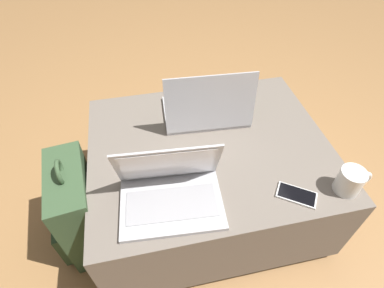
{
  "coord_description": "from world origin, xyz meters",
  "views": [
    {
      "loc": [
        -0.25,
        -0.83,
        1.35
      ],
      "look_at": [
        -0.09,
        -0.05,
        0.52
      ],
      "focal_mm": 28.0,
      "sensor_mm": 36.0,
      "label": 1
    }
  ],
  "objects_px": {
    "laptop_near": "(170,190)",
    "backpack": "(77,211)",
    "coffee_mug": "(351,181)",
    "cell_phone": "(297,195)",
    "laptop_far": "(206,109)"
  },
  "relations": [
    {
      "from": "coffee_mug",
      "to": "cell_phone",
      "type": "bearing_deg",
      "value": 176.87
    },
    {
      "from": "laptop_near",
      "to": "laptop_far",
      "type": "relative_size",
      "value": 0.96
    },
    {
      "from": "cell_phone",
      "to": "coffee_mug",
      "type": "xyz_separation_m",
      "value": [
        0.19,
        -0.01,
        0.04
      ]
    },
    {
      "from": "cell_phone",
      "to": "backpack",
      "type": "relative_size",
      "value": 0.29
    },
    {
      "from": "laptop_far",
      "to": "coffee_mug",
      "type": "distance_m",
      "value": 0.64
    },
    {
      "from": "laptop_near",
      "to": "backpack",
      "type": "distance_m",
      "value": 0.5
    },
    {
      "from": "laptop_near",
      "to": "cell_phone",
      "type": "relative_size",
      "value": 2.42
    },
    {
      "from": "laptop_far",
      "to": "cell_phone",
      "type": "relative_size",
      "value": 2.52
    },
    {
      "from": "laptop_near",
      "to": "backpack",
      "type": "xyz_separation_m",
      "value": [
        -0.39,
        0.16,
        -0.27
      ]
    },
    {
      "from": "laptop_far",
      "to": "coffee_mug",
      "type": "height_order",
      "value": "laptop_far"
    },
    {
      "from": "cell_phone",
      "to": "coffee_mug",
      "type": "bearing_deg",
      "value": 121.33
    },
    {
      "from": "laptop_far",
      "to": "cell_phone",
      "type": "xyz_separation_m",
      "value": [
        0.22,
        -0.48,
        -0.05
      ]
    },
    {
      "from": "backpack",
      "to": "coffee_mug",
      "type": "height_order",
      "value": "same"
    },
    {
      "from": "laptop_far",
      "to": "cell_phone",
      "type": "height_order",
      "value": "laptop_far"
    },
    {
      "from": "laptop_far",
      "to": "backpack",
      "type": "height_order",
      "value": "laptop_far"
    }
  ]
}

